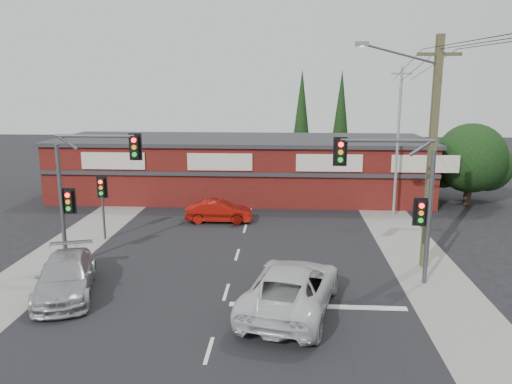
# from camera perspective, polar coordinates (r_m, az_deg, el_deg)

# --- Properties ---
(ground) EXTENTS (120.00, 120.00, 0.00)m
(ground) POSITION_cam_1_polar(r_m,az_deg,el_deg) (20.38, -3.28, -10.90)
(ground) COLOR black
(ground) RESTS_ON ground
(road_strip) EXTENTS (14.00, 70.00, 0.01)m
(road_strip) POSITION_cam_1_polar(r_m,az_deg,el_deg) (25.02, -1.92, -6.40)
(road_strip) COLOR black
(road_strip) RESTS_ON ground
(verge_left) EXTENTS (3.00, 70.00, 0.02)m
(verge_left) POSITION_cam_1_polar(r_m,az_deg,el_deg) (27.16, -20.17, -5.65)
(verge_left) COLOR gray
(verge_left) RESTS_ON ground
(verge_right) EXTENTS (3.00, 70.00, 0.02)m
(verge_right) POSITION_cam_1_polar(r_m,az_deg,el_deg) (25.67, 17.45, -6.48)
(verge_right) COLOR gray
(verge_right) RESTS_ON ground
(stop_line) EXTENTS (6.50, 0.35, 0.01)m
(stop_line) POSITION_cam_1_polar(r_m,az_deg,el_deg) (18.91, 7.03, -12.84)
(stop_line) COLOR silver
(stop_line) RESTS_ON ground
(white_suv) EXTENTS (4.08, 6.58, 1.70)m
(white_suv) POSITION_cam_1_polar(r_m,az_deg,el_deg) (18.25, 4.06, -10.86)
(white_suv) COLOR silver
(white_suv) RESTS_ON ground
(silver_suv) EXTENTS (3.45, 5.41, 1.46)m
(silver_suv) POSITION_cam_1_polar(r_m,az_deg,el_deg) (20.85, -20.94, -9.01)
(silver_suv) COLOR #B0B3B5
(silver_suv) RESTS_ON ground
(red_sedan) EXTENTS (3.90, 1.44, 1.27)m
(red_sedan) POSITION_cam_1_polar(r_m,az_deg,el_deg) (29.55, -4.24, -2.22)
(red_sedan) COLOR #971109
(red_sedan) RESTS_ON ground
(lane_dashes) EXTENTS (0.12, 45.54, 0.01)m
(lane_dashes) POSITION_cam_1_polar(r_m,az_deg,el_deg) (24.05, -2.16, -7.16)
(lane_dashes) COLOR silver
(lane_dashes) RESTS_ON ground
(shop_building) EXTENTS (27.30, 8.40, 4.22)m
(shop_building) POSITION_cam_1_polar(r_m,az_deg,el_deg) (36.21, -1.71, 2.91)
(shop_building) COLOR #4D120F
(shop_building) RESTS_ON ground
(tree_cluster) EXTENTS (5.90, 5.10, 5.50)m
(tree_cluster) POSITION_cam_1_polar(r_m,az_deg,el_deg) (36.58, 23.36, 3.21)
(tree_cluster) COLOR #2D2116
(tree_cluster) RESTS_ON ground
(conifer_near) EXTENTS (1.80, 1.80, 9.25)m
(conifer_near) POSITION_cam_1_polar(r_m,az_deg,el_deg) (42.69, 5.23, 8.80)
(conifer_near) COLOR #2D2116
(conifer_near) RESTS_ON ground
(conifer_far) EXTENTS (1.80, 1.80, 9.25)m
(conifer_far) POSITION_cam_1_polar(r_m,az_deg,el_deg) (44.91, 9.68, 8.85)
(conifer_far) COLOR #2D2116
(conifer_far) RESTS_ON ground
(traffic_mast_left) EXTENTS (3.77, 0.27, 5.97)m
(traffic_mast_left) POSITION_cam_1_polar(r_m,az_deg,el_deg) (22.74, -19.08, 1.25)
(traffic_mast_left) COLOR #47494C
(traffic_mast_left) RESTS_ON ground
(traffic_mast_right) EXTENTS (3.96, 0.27, 5.97)m
(traffic_mast_right) POSITION_cam_1_polar(r_m,az_deg,el_deg) (20.53, 16.32, 0.35)
(traffic_mast_right) COLOR #47494C
(traffic_mast_right) RESTS_ON ground
(pedestal_signal) EXTENTS (0.55, 0.27, 3.38)m
(pedestal_signal) POSITION_cam_1_polar(r_m,az_deg,el_deg) (26.96, -17.16, -0.29)
(pedestal_signal) COLOR #47494C
(pedestal_signal) RESTS_ON ground
(utility_pole) EXTENTS (4.38, 0.59, 10.00)m
(utility_pole) POSITION_cam_1_polar(r_m,az_deg,el_deg) (22.57, 19.19, 4.94)
(utility_pole) COLOR brown
(utility_pole) RESTS_ON ground
(steel_pole) EXTENTS (1.20, 0.16, 9.00)m
(steel_pole) POSITION_cam_1_polar(r_m,az_deg,el_deg) (31.49, 15.90, 5.76)
(steel_pole) COLOR gray
(steel_pole) RESTS_ON ground
(power_lines) EXTENTS (2.01, 29.00, 1.22)m
(power_lines) POSITION_cam_1_polar(r_m,az_deg,el_deg) (17.30, 25.32, 14.56)
(power_lines) COLOR black
(power_lines) RESTS_ON ground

